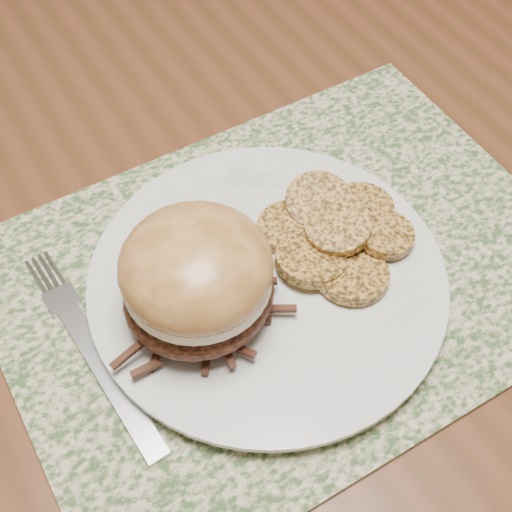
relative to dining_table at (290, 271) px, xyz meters
The scene contains 7 objects.
ground 0.67m from the dining_table, ahead, with size 3.50×3.50×0.00m, color #57331D.
dining_table is the anchor object (origin of this frame).
placemat 0.10m from the dining_table, 126.74° to the right, with size 0.45×0.33×0.00m, color #37532A.
dinner_plate 0.12m from the dining_table, 137.96° to the right, with size 0.26×0.26×0.02m, color silver.
pork_sandwich 0.19m from the dining_table, 155.58° to the right, with size 0.13×0.13×0.08m.
roasted_potatoes 0.12m from the dining_table, 82.79° to the right, with size 0.13×0.14×0.03m.
fork 0.22m from the dining_table, behind, with size 0.03×0.20×0.00m.
Camera 1 is at (-0.22, -0.31, 1.22)m, focal length 50.00 mm.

